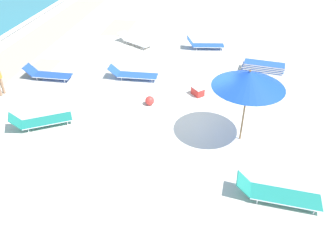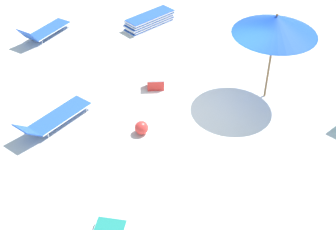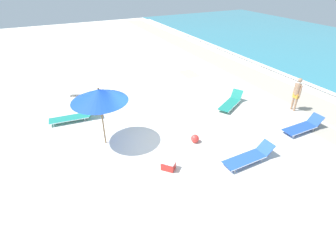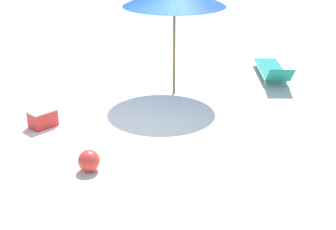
# 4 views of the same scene
# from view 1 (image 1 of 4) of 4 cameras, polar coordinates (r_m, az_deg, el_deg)

# --- Properties ---
(ground_plane) EXTENTS (60.00, 60.00, 0.16)m
(ground_plane) POSITION_cam_1_polar(r_m,az_deg,el_deg) (12.02, 3.97, -0.93)
(ground_plane) COLOR silver
(beach_umbrella) EXTENTS (2.22, 2.22, 2.55)m
(beach_umbrella) POSITION_cam_1_polar(r_m,az_deg,el_deg) (10.06, 13.92, 6.00)
(beach_umbrella) COLOR olive
(beach_umbrella) RESTS_ON ground_plane
(lounger_stack) EXTENTS (0.88, 1.98, 0.41)m
(lounger_stack) POSITION_cam_1_polar(r_m,az_deg,el_deg) (15.82, 16.25, 8.02)
(lounger_stack) COLOR blue
(lounger_stack) RESTS_ON ground_plane
(sun_lounger_under_umbrella) EXTENTS (1.61, 2.12, 0.47)m
(sun_lounger_under_umbrella) POSITION_cam_1_polar(r_m,az_deg,el_deg) (18.29, -5.79, 12.74)
(sun_lounger_under_umbrella) COLOR white
(sun_lounger_under_umbrella) RESTS_ON ground_plane
(sun_lounger_near_water_left) EXTENTS (0.68, 2.16, 0.55)m
(sun_lounger_near_water_left) POSITION_cam_1_polar(r_m,az_deg,el_deg) (14.61, -6.16, 7.06)
(sun_lounger_near_water_left) COLOR blue
(sun_lounger_near_water_left) RESTS_ON ground_plane
(sun_lounger_near_water_right) EXTENTS (0.65, 2.04, 0.58)m
(sun_lounger_near_water_right) POSITION_cam_1_polar(r_m,az_deg,el_deg) (15.47, -20.20, 6.69)
(sun_lounger_near_water_right) COLOR blue
(sun_lounger_near_water_right) RESTS_ON ground_plane
(sun_lounger_mid_beach_solo) EXTENTS (0.80, 2.26, 0.56)m
(sun_lounger_mid_beach_solo) POSITION_cam_1_polar(r_m,az_deg,el_deg) (9.35, 18.42, -12.94)
(sun_lounger_mid_beach_solo) COLOR #1E8475
(sun_lounger_mid_beach_solo) RESTS_ON ground_plane
(sun_lounger_mid_beach_pair_a) EXTENTS (1.52, 2.06, 0.62)m
(sun_lounger_mid_beach_pair_a) POSITION_cam_1_polar(r_m,az_deg,el_deg) (12.29, -21.32, -0.92)
(sun_lounger_mid_beach_pair_a) COLOR #1E8475
(sun_lounger_mid_beach_pair_a) RESTS_ON ground_plane
(sun_lounger_mid_beach_pair_b) EXTENTS (0.87, 2.01, 0.63)m
(sun_lounger_mid_beach_pair_b) POSITION_cam_1_polar(r_m,az_deg,el_deg) (17.75, 6.36, 12.09)
(sun_lounger_mid_beach_pair_b) COLOR blue
(sun_lounger_mid_beach_pair_b) RESTS_ON ground_plane
(beach_ball) EXTENTS (0.35, 0.35, 0.35)m
(beach_ball) POSITION_cam_1_polar(r_m,az_deg,el_deg) (12.68, -3.21, 2.52)
(beach_ball) COLOR red
(beach_ball) RESTS_ON ground_plane
(cooler_box) EXTENTS (0.61, 0.60, 0.37)m
(cooler_box) POSITION_cam_1_polar(r_m,az_deg,el_deg) (13.34, 5.20, 4.20)
(cooler_box) COLOR red
(cooler_box) RESTS_ON ground_plane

